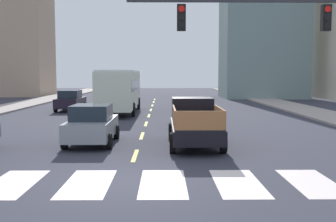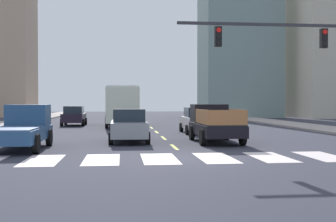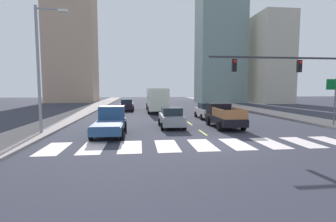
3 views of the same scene
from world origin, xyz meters
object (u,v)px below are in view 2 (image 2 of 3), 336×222
Objects in this scene: pickup_stakebed at (214,124)px; sedan_near_right at (129,126)px; pickup_dark at (23,128)px; city_bus at (122,104)px; sedan_near_left at (74,116)px; sedan_mid at (198,120)px.

pickup_stakebed is 4.44m from sedan_near_right.
pickup_dark is 17.89m from city_bus.
sedan_mid is at bearing -49.24° from sedan_near_left.
pickup_dark reaches higher than sedan_near_left.
sedan_near_left is at bearing 116.22° from pickup_stakebed.
pickup_stakebed reaches higher than sedan_mid.
pickup_stakebed is at bearing -93.54° from sedan_mid.
sedan_mid is (4.68, 5.90, 0.00)m from sedan_near_right.
sedan_near_right is at bearing -75.09° from sedan_near_left.
pickup_stakebed is at bearing -3.68° from sedan_near_right.
city_bus is (-4.72, 14.93, 1.02)m from pickup_stakebed.
sedan_near_right is (4.77, 2.57, -0.06)m from pickup_dark.
sedan_near_left is at bearing 104.64° from sedan_near_right.
sedan_near_right is at bearing 174.99° from pickup_stakebed.
pickup_dark is 1.18× the size of sedan_mid.
sedan_near_right is at bearing -87.66° from city_bus.
city_bus is 2.45× the size of sedan_near_right.
sedan_near_left is (0.22, 18.94, -0.06)m from pickup_dark.
city_bus is at bearing 105.30° from pickup_stakebed.
pickup_stakebed reaches higher than sedan_near_left.
pickup_dark is 12.69m from sedan_mid.
city_bus reaches higher than pickup_stakebed.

